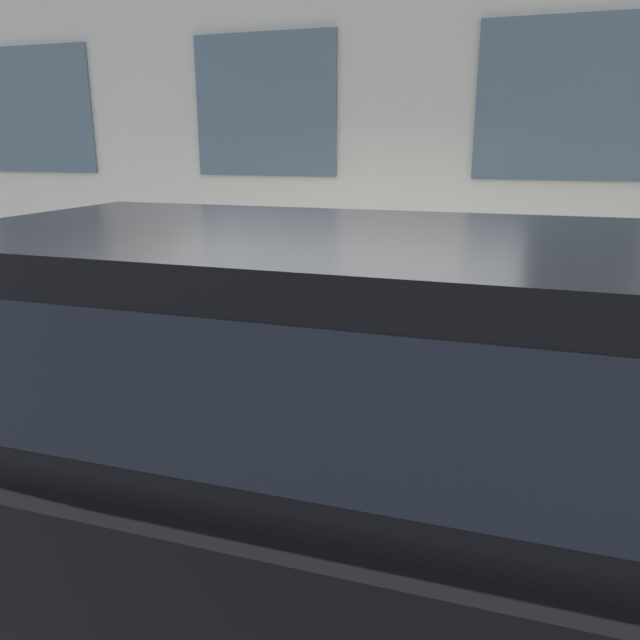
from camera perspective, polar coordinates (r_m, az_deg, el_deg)
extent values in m
plane|color=#2D2D30|center=(4.48, -0.46, -14.67)|extent=(80.00, 80.00, 0.00)
cube|color=#9E9B93|center=(5.66, 4.09, -7.24)|extent=(2.81, 60.00, 0.12)
cube|color=#4C6070|center=(6.47, 21.49, 18.26)|extent=(0.03, 1.59, 1.45)
cube|color=#4C6070|center=(7.02, -5.10, 18.95)|extent=(0.03, 1.59, 1.45)
cube|color=#4C6070|center=(8.63, -24.57, 17.05)|extent=(0.03, 1.59, 1.45)
cylinder|color=#2D7260|center=(4.90, -3.91, -10.01)|extent=(0.29, 0.29, 0.04)
cylinder|color=#2D7260|center=(4.79, -3.97, -7.19)|extent=(0.21, 0.21, 0.56)
sphere|color=#2C5D50|center=(4.69, -4.03, -4.02)|extent=(0.23, 0.23, 0.23)
cylinder|color=black|center=(4.67, -4.05, -3.24)|extent=(0.08, 0.08, 0.09)
cylinder|color=#2D7260|center=(4.71, -2.20, -6.68)|extent=(0.09, 0.10, 0.09)
cylinder|color=#2D7260|center=(4.82, -5.73, -6.21)|extent=(0.09, 0.10, 0.09)
cylinder|color=#998466|center=(4.94, 3.61, -6.09)|extent=(0.09, 0.09, 0.62)
cylinder|color=#998466|center=(5.06, 3.98, -5.57)|extent=(0.09, 0.09, 0.62)
cube|color=yellow|center=(4.82, 3.91, 0.22)|extent=(0.17, 0.12, 0.47)
cylinder|color=yellow|center=(4.71, 3.55, -0.02)|extent=(0.07, 0.07, 0.44)
cylinder|color=yellow|center=(4.93, 4.26, 0.71)|extent=(0.07, 0.07, 0.44)
sphere|color=tan|center=(4.74, 3.99, 4.15)|extent=(0.21, 0.21, 0.21)
cylinder|color=black|center=(4.26, -17.68, -10.77)|extent=(0.24, 0.84, 0.84)
cube|color=black|center=(2.79, 0.60, -16.22)|extent=(1.83, 5.24, 0.75)
cube|color=black|center=(2.43, 3.59, -1.18)|extent=(1.61, 3.25, 0.79)
cube|color=#1E232D|center=(2.43, 3.59, -1.18)|extent=(1.62, 2.99, 0.51)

